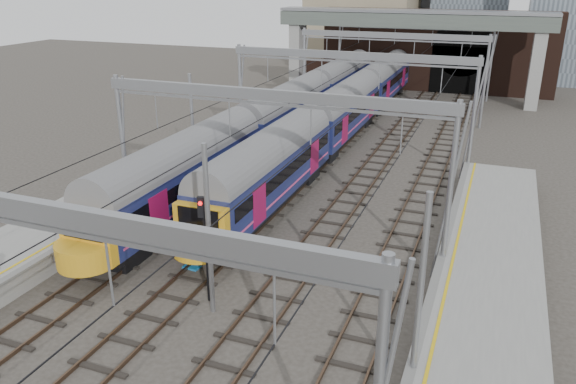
% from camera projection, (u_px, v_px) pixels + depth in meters
% --- Properties ---
extents(ground, '(160.00, 160.00, 0.00)m').
position_uv_depth(ground, '(188.00, 339.00, 20.77)').
color(ground, '#38332D').
rests_on(ground, ground).
extents(platform_left, '(4.32, 55.00, 1.12)m').
position_uv_depth(platform_left, '(24.00, 251.00, 26.15)').
color(platform_left, gray).
rests_on(platform_left, ground).
extents(tracks, '(14.40, 80.00, 0.22)m').
position_uv_depth(tracks, '(315.00, 198.00, 33.81)').
color(tracks, '#4C3828').
rests_on(tracks, ground).
extents(overhead_line, '(16.80, 80.00, 8.00)m').
position_uv_depth(overhead_line, '(348.00, 72.00, 37.09)').
color(overhead_line, gray).
rests_on(overhead_line, ground).
extents(retaining_wall, '(28.00, 2.75, 9.00)m').
position_uv_depth(retaining_wall, '(430.00, 52.00, 63.92)').
color(retaining_wall, '#321D16').
rests_on(retaining_wall, ground).
extents(overbridge, '(28.00, 3.00, 9.25)m').
position_uv_depth(overbridge, '(411.00, 30.00, 58.17)').
color(overbridge, gray).
rests_on(overbridge, ground).
extents(train_main, '(2.68, 62.04, 4.65)m').
position_uv_depth(train_main, '(366.00, 93.00, 51.59)').
color(train_main, black).
rests_on(train_main, ground).
extents(train_second, '(2.71, 47.11, 4.70)m').
position_uv_depth(train_second, '(286.00, 113.00, 44.06)').
color(train_second, black).
rests_on(train_second, ground).
extents(signal_near_centre, '(0.37, 0.46, 4.68)m').
position_uv_depth(signal_near_centre, '(205.00, 236.00, 22.15)').
color(signal_near_centre, black).
rests_on(signal_near_centre, ground).
extents(equip_cover_a, '(0.78, 0.58, 0.09)m').
position_uv_depth(equip_cover_a, '(192.00, 267.00, 25.83)').
color(equip_cover_a, '#1A7AC4').
rests_on(equip_cover_a, ground).
extents(equip_cover_b, '(1.00, 0.81, 0.10)m').
position_uv_depth(equip_cover_b, '(275.00, 268.00, 25.74)').
color(equip_cover_b, '#1A7AC4').
rests_on(equip_cover_b, ground).
extents(equip_cover_c, '(1.11, 0.96, 0.11)m').
position_uv_depth(equip_cover_c, '(303.00, 260.00, 26.37)').
color(equip_cover_c, '#1A7AC4').
rests_on(equip_cover_c, ground).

